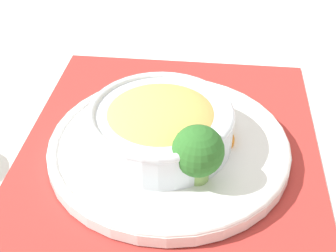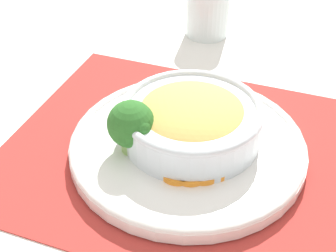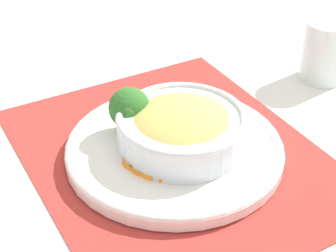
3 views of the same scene
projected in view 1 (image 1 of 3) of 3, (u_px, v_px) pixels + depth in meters
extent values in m
plane|color=white|center=(169.00, 154.00, 0.61)|extent=(4.00, 4.00, 0.00)
cube|color=#B2332D|center=(169.00, 153.00, 0.61)|extent=(0.52, 0.44, 0.00)
cylinder|color=white|center=(169.00, 147.00, 0.60)|extent=(0.31, 0.31, 0.02)
torus|color=white|center=(169.00, 142.00, 0.60)|extent=(0.31, 0.31, 0.01)
cylinder|color=silver|center=(161.00, 126.00, 0.59)|extent=(0.18, 0.18, 0.05)
torus|color=silver|center=(161.00, 111.00, 0.58)|extent=(0.18, 0.18, 0.01)
ellipsoid|color=#E0B75B|center=(161.00, 119.00, 0.58)|extent=(0.15, 0.15, 0.05)
cylinder|color=#84AD5B|center=(197.00, 172.00, 0.54)|extent=(0.03, 0.03, 0.02)
sphere|color=#2D6B28|center=(198.00, 151.00, 0.52)|extent=(0.06, 0.06, 0.06)
sphere|color=#2D6B28|center=(207.00, 139.00, 0.53)|extent=(0.03, 0.03, 0.03)
sphere|color=#2D6B28|center=(190.00, 157.00, 0.51)|extent=(0.02, 0.02, 0.02)
cylinder|color=orange|center=(217.00, 140.00, 0.60)|extent=(0.04, 0.04, 0.01)
cylinder|color=orange|center=(215.00, 132.00, 0.61)|extent=(0.04, 0.04, 0.01)
cylinder|color=orange|center=(210.00, 126.00, 0.62)|extent=(0.04, 0.04, 0.01)
cylinder|color=orange|center=(203.00, 120.00, 0.63)|extent=(0.04, 0.04, 0.01)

